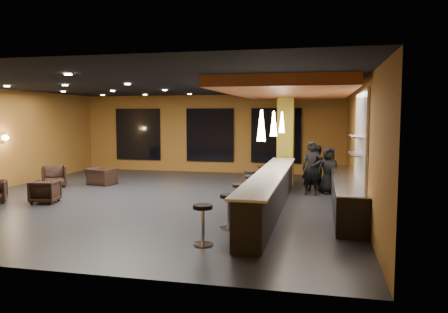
% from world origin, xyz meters
% --- Properties ---
extents(floor, '(12.00, 13.00, 0.10)m').
position_xyz_m(floor, '(0.00, 0.00, -0.05)').
color(floor, black).
rests_on(floor, ground).
extents(ceiling, '(12.00, 13.00, 0.10)m').
position_xyz_m(ceiling, '(0.00, 0.00, 3.55)').
color(ceiling, black).
extents(wall_back, '(12.00, 0.10, 3.50)m').
position_xyz_m(wall_back, '(0.00, 6.55, 1.75)').
color(wall_back, brown).
rests_on(wall_back, floor).
extents(wall_front, '(12.00, 0.10, 3.50)m').
position_xyz_m(wall_front, '(0.00, -6.55, 1.75)').
color(wall_front, brown).
rests_on(wall_front, floor).
extents(wall_right, '(0.10, 13.00, 3.50)m').
position_xyz_m(wall_right, '(6.05, 0.00, 1.75)').
color(wall_right, brown).
rests_on(wall_right, floor).
extents(wood_soffit, '(3.60, 8.00, 0.28)m').
position_xyz_m(wood_soffit, '(4.00, 1.00, 3.36)').
color(wood_soffit, '#AB5E32').
rests_on(wood_soffit, ceiling).
extents(window_left, '(2.20, 0.06, 2.40)m').
position_xyz_m(window_left, '(-3.50, 6.44, 1.70)').
color(window_left, black).
rests_on(window_left, wall_back).
extents(window_center, '(2.20, 0.06, 2.40)m').
position_xyz_m(window_center, '(0.00, 6.44, 1.70)').
color(window_center, black).
rests_on(window_center, wall_back).
extents(window_right, '(2.20, 0.06, 2.40)m').
position_xyz_m(window_right, '(3.00, 6.44, 1.70)').
color(window_right, black).
rests_on(window_right, wall_back).
extents(tile_backsplash, '(0.06, 3.20, 2.40)m').
position_xyz_m(tile_backsplash, '(5.96, -1.00, 2.00)').
color(tile_backsplash, white).
rests_on(tile_backsplash, wall_right).
extents(bar_counter, '(0.60, 8.00, 1.00)m').
position_xyz_m(bar_counter, '(3.65, -1.00, 0.50)').
color(bar_counter, black).
rests_on(bar_counter, floor).
extents(bar_top, '(0.78, 8.10, 0.05)m').
position_xyz_m(bar_top, '(3.65, -1.00, 1.02)').
color(bar_top, white).
rests_on(bar_top, bar_counter).
extents(prep_counter, '(0.70, 6.00, 0.86)m').
position_xyz_m(prep_counter, '(5.65, -0.50, 0.43)').
color(prep_counter, black).
rests_on(prep_counter, floor).
extents(prep_top, '(0.72, 6.00, 0.03)m').
position_xyz_m(prep_top, '(5.65, -0.50, 0.89)').
color(prep_top, silver).
rests_on(prep_top, prep_counter).
extents(wall_shelf_lower, '(0.30, 1.50, 0.03)m').
position_xyz_m(wall_shelf_lower, '(5.82, -1.20, 1.60)').
color(wall_shelf_lower, silver).
rests_on(wall_shelf_lower, wall_right).
extents(wall_shelf_upper, '(0.30, 1.50, 0.03)m').
position_xyz_m(wall_shelf_upper, '(5.82, -1.20, 2.05)').
color(wall_shelf_upper, silver).
rests_on(wall_shelf_upper, wall_right).
extents(column, '(0.60, 0.60, 3.50)m').
position_xyz_m(column, '(3.65, 3.60, 1.75)').
color(column, olive).
rests_on(column, floor).
extents(wall_sconce, '(0.22, 0.22, 0.22)m').
position_xyz_m(wall_sconce, '(-5.88, 0.50, 1.80)').
color(wall_sconce, '#FFE5B2').
rests_on(wall_sconce, wall_left).
extents(pendant_0, '(0.20, 0.20, 0.70)m').
position_xyz_m(pendant_0, '(3.65, -3.00, 2.35)').
color(pendant_0, white).
rests_on(pendant_0, wood_soffit).
extents(pendant_1, '(0.20, 0.20, 0.70)m').
position_xyz_m(pendant_1, '(3.65, -0.50, 2.35)').
color(pendant_1, white).
rests_on(pendant_1, wood_soffit).
extents(pendant_2, '(0.20, 0.20, 0.70)m').
position_xyz_m(pendant_2, '(3.65, 2.00, 2.35)').
color(pendant_2, white).
rests_on(pendant_2, wood_soffit).
extents(staff_a, '(0.65, 0.43, 1.75)m').
position_xyz_m(staff_a, '(4.67, 1.57, 0.87)').
color(staff_a, black).
rests_on(staff_a, floor).
extents(staff_b, '(0.78, 0.61, 1.58)m').
position_xyz_m(staff_b, '(4.86, 2.22, 0.79)').
color(staff_b, black).
rests_on(staff_b, floor).
extents(staff_c, '(0.87, 0.71, 1.55)m').
position_xyz_m(staff_c, '(5.21, 1.95, 0.78)').
color(staff_c, black).
rests_on(staff_c, floor).
extents(armchair_b, '(0.85, 0.87, 0.68)m').
position_xyz_m(armchair_b, '(-2.97, -1.47, 0.34)').
color(armchair_b, black).
rests_on(armchair_b, floor).
extents(armchair_c, '(1.16, 1.17, 0.77)m').
position_xyz_m(armchair_c, '(-4.47, 1.18, 0.38)').
color(armchair_c, black).
rests_on(armchair_c, floor).
extents(armchair_d, '(1.12, 1.03, 0.62)m').
position_xyz_m(armchair_d, '(-3.04, 2.00, 0.31)').
color(armchair_d, black).
rests_on(armchair_d, floor).
extents(bar_stool_0, '(0.41, 0.41, 0.82)m').
position_xyz_m(bar_stool_0, '(2.71, -4.54, 0.52)').
color(bar_stool_0, silver).
rests_on(bar_stool_0, floor).
extents(bar_stool_1, '(0.40, 0.40, 0.80)m').
position_xyz_m(bar_stool_1, '(2.93, -3.19, 0.51)').
color(bar_stool_1, silver).
rests_on(bar_stool_1, floor).
extents(bar_stool_2, '(0.40, 0.40, 0.79)m').
position_xyz_m(bar_stool_2, '(2.90, -1.62, 0.50)').
color(bar_stool_2, silver).
rests_on(bar_stool_2, floor).
extents(bar_stool_3, '(0.43, 0.43, 0.84)m').
position_xyz_m(bar_stool_3, '(3.00, -0.35, 0.54)').
color(bar_stool_3, silver).
rests_on(bar_stool_3, floor).
extents(bar_stool_4, '(0.41, 0.41, 0.81)m').
position_xyz_m(bar_stool_4, '(2.76, 0.90, 0.52)').
color(bar_stool_4, silver).
rests_on(bar_stool_4, floor).
extents(bar_stool_5, '(0.41, 0.41, 0.80)m').
position_xyz_m(bar_stool_5, '(2.97, 2.48, 0.51)').
color(bar_stool_5, silver).
rests_on(bar_stool_5, floor).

